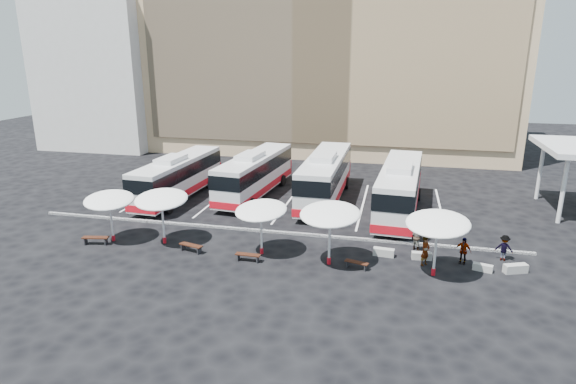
% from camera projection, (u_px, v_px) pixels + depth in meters
% --- Properties ---
extents(ground, '(120.00, 120.00, 0.00)m').
position_uv_depth(ground, '(264.00, 235.00, 32.32)').
color(ground, black).
rests_on(ground, ground).
extents(sandstone_building, '(42.00, 18.25, 29.60)m').
position_uv_depth(sandstone_building, '(333.00, 44.00, 58.52)').
color(sandstone_building, tan).
rests_on(sandstone_building, ground).
extents(apartment_block, '(14.00, 14.00, 18.00)m').
position_uv_depth(apartment_block, '(112.00, 74.00, 61.95)').
color(apartment_block, silver).
rests_on(apartment_block, ground).
extents(curb_divider, '(34.00, 0.25, 0.15)m').
position_uv_depth(curb_divider, '(266.00, 231.00, 32.76)').
color(curb_divider, black).
rests_on(curb_divider, ground).
extents(bay_lines, '(24.15, 12.00, 0.01)m').
position_uv_depth(bay_lines, '(290.00, 200.00, 39.79)').
color(bay_lines, white).
rests_on(bay_lines, ground).
extents(bus_0, '(3.21, 11.87, 3.73)m').
position_uv_depth(bus_0, '(178.00, 176.00, 39.86)').
color(bus_0, silver).
rests_on(bus_0, ground).
extents(bus_1, '(3.69, 12.26, 3.83)m').
position_uv_depth(bus_1, '(255.00, 173.00, 40.66)').
color(bus_1, silver).
rests_on(bus_1, ground).
extents(bus_2, '(3.08, 12.92, 4.10)m').
position_uv_depth(bus_2, '(325.00, 175.00, 39.22)').
color(bus_2, silver).
rests_on(bus_2, ground).
extents(bus_3, '(3.58, 12.87, 4.04)m').
position_uv_depth(bus_3, '(400.00, 187.00, 36.05)').
color(bus_3, silver).
rests_on(bus_3, ground).
extents(sunshade_0, '(4.13, 4.15, 3.25)m').
position_uv_depth(sunshade_0, '(109.00, 200.00, 30.53)').
color(sunshade_0, silver).
rests_on(sunshade_0, ground).
extents(sunshade_1, '(3.89, 3.92, 3.46)m').
position_uv_depth(sunshade_1, '(161.00, 199.00, 30.10)').
color(sunshade_1, silver).
rests_on(sunshade_1, ground).
extents(sunshade_2, '(3.82, 3.85, 3.26)m').
position_uv_depth(sunshade_2, '(261.00, 210.00, 28.55)').
color(sunshade_2, silver).
rests_on(sunshade_2, ground).
extents(sunshade_3, '(3.94, 3.98, 3.60)m').
position_uv_depth(sunshade_3, '(330.00, 214.00, 27.03)').
color(sunshade_3, silver).
rests_on(sunshade_3, ground).
extents(sunshade_4, '(4.25, 4.28, 3.56)m').
position_uv_depth(sunshade_4, '(438.00, 224.00, 25.66)').
color(sunshade_4, silver).
rests_on(sunshade_4, ground).
extents(wood_bench_0, '(1.71, 0.75, 0.51)m').
position_uv_depth(wood_bench_0, '(96.00, 239.00, 30.61)').
color(wood_bench_0, black).
rests_on(wood_bench_0, ground).
extents(wood_bench_1, '(1.61, 0.80, 0.48)m').
position_uv_depth(wood_bench_1, '(191.00, 246.00, 29.48)').
color(wood_bench_1, black).
rests_on(wood_bench_1, ground).
extents(wood_bench_2, '(1.49, 0.43, 0.46)m').
position_uv_depth(wood_bench_2, '(248.00, 256.00, 28.17)').
color(wood_bench_2, black).
rests_on(wood_bench_2, ground).
extents(wood_bench_3, '(1.40, 0.72, 0.42)m').
position_uv_depth(wood_bench_3, '(357.00, 263.00, 27.23)').
color(wood_bench_3, black).
rests_on(wood_bench_3, ground).
extents(conc_bench_0, '(1.28, 0.54, 0.47)m').
position_uv_depth(conc_bench_0, '(384.00, 252.00, 28.94)').
color(conc_bench_0, gray).
rests_on(conc_bench_0, ground).
extents(conc_bench_1, '(1.20, 0.49, 0.44)m').
position_uv_depth(conc_bench_1, '(422.00, 256.00, 28.47)').
color(conc_bench_1, gray).
rests_on(conc_bench_1, ground).
extents(conc_bench_2, '(1.12, 0.63, 0.40)m').
position_uv_depth(conc_bench_2, '(483.00, 268.00, 26.97)').
color(conc_bench_2, gray).
rests_on(conc_bench_2, ground).
extents(conc_bench_3, '(1.38, 0.89, 0.49)m').
position_uv_depth(conc_bench_3, '(515.00, 269.00, 26.75)').
color(conc_bench_3, gray).
rests_on(conc_bench_3, ground).
extents(passenger_0, '(0.72, 0.74, 1.72)m').
position_uv_depth(passenger_0, '(425.00, 251.00, 27.54)').
color(passenger_0, black).
rests_on(passenger_0, ground).
extents(passenger_1, '(1.06, 1.08, 1.75)m').
position_uv_depth(passenger_1, '(418.00, 236.00, 29.67)').
color(passenger_1, black).
rests_on(passenger_1, ground).
extents(passenger_2, '(1.01, 0.75, 1.60)m').
position_uv_depth(passenger_2, '(463.00, 251.00, 27.76)').
color(passenger_2, black).
rests_on(passenger_2, ground).
extents(passenger_3, '(1.12, 0.80, 1.57)m').
position_uv_depth(passenger_3, '(504.00, 248.00, 28.19)').
color(passenger_3, black).
rests_on(passenger_3, ground).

